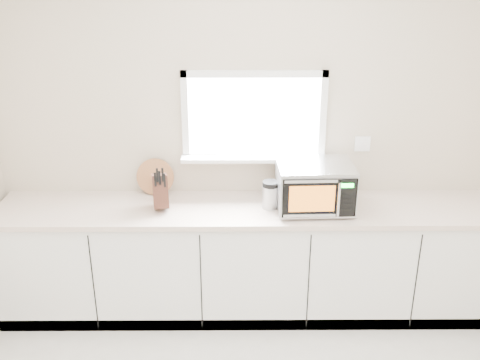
{
  "coord_description": "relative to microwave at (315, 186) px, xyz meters",
  "views": [
    {
      "loc": [
        -0.13,
        -2.15,
        2.75
      ],
      "look_at": [
        -0.11,
        1.55,
        1.2
      ],
      "focal_mm": 42.0,
      "sensor_mm": 36.0,
      "label": 1
    }
  ],
  "objects": [
    {
      "name": "back_wall",
      "position": [
        -0.44,
        0.34,
        0.26
      ],
      "size": [
        4.0,
        0.17,
        2.7
      ],
      "color": "#BFAF98",
      "rests_on": "ground"
    },
    {
      "name": "cabinets",
      "position": [
        -0.44,
        0.05,
        -0.67
      ],
      "size": [
        3.92,
        0.6,
        0.88
      ],
      "primitive_type": "cube",
      "color": "silver",
      "rests_on": "ground"
    },
    {
      "name": "countertop",
      "position": [
        -0.44,
        0.04,
        -0.21
      ],
      "size": [
        3.92,
        0.64,
        0.04
      ],
      "primitive_type": "cube",
      "color": "beige",
      "rests_on": "cabinets"
    },
    {
      "name": "microwave",
      "position": [
        0.0,
        0.0,
        0.0
      ],
      "size": [
        0.57,
        0.47,
        0.36
      ],
      "rotation": [
        0.0,
        0.0,
        0.04
      ],
      "color": "black",
      "rests_on": "countertop"
    },
    {
      "name": "knife_block",
      "position": [
        -1.15,
        0.02,
        -0.04
      ],
      "size": [
        0.15,
        0.25,
        0.34
      ],
      "rotation": [
        0.0,
        0.0,
        0.18
      ],
      "color": "#4E2A1C",
      "rests_on": "countertop"
    },
    {
      "name": "cutting_board",
      "position": [
        -1.22,
        0.29,
        -0.04
      ],
      "size": [
        0.29,
        0.07,
        0.29
      ],
      "primitive_type": "cylinder",
      "rotation": [
        1.4,
        0.0,
        0.0
      ],
      "color": "#A96041",
      "rests_on": "countertop"
    },
    {
      "name": "coffee_grinder",
      "position": [
        -0.33,
        0.03,
        -0.08
      ],
      "size": [
        0.14,
        0.14,
        0.22
      ],
      "rotation": [
        0.0,
        0.0,
        -0.13
      ],
      "color": "#B3B6BB",
      "rests_on": "countertop"
    }
  ]
}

